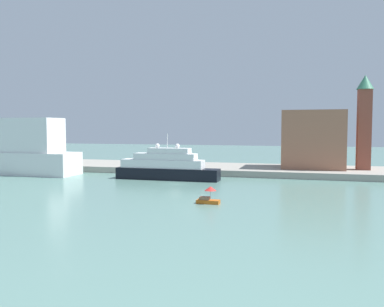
% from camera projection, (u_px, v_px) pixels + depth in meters
% --- Properties ---
extents(ground, '(400.00, 400.00, 0.00)m').
position_uv_depth(ground, '(175.00, 184.00, 89.69)').
color(ground, slate).
extents(quay_dock, '(110.00, 23.06, 1.68)m').
position_uv_depth(quay_dock, '(204.00, 168.00, 116.09)').
color(quay_dock, gray).
rests_on(quay_dock, ground).
extents(large_yacht, '(25.85, 4.62, 11.36)m').
position_uv_depth(large_yacht, '(166.00, 167.00, 97.57)').
color(large_yacht, black).
rests_on(large_yacht, ground).
extents(small_motorboat, '(3.87, 1.99, 2.92)m').
position_uv_depth(small_motorboat, '(208.00, 197.00, 66.62)').
color(small_motorboat, '#C66019').
rests_on(small_motorboat, ground).
extents(harbor_building, '(16.35, 13.84, 15.77)m').
position_uv_depth(harbor_building, '(313.00, 139.00, 108.95)').
color(harbor_building, '#9E664C').
rests_on(harbor_building, quay_dock).
extents(bell_tower, '(4.36, 4.36, 24.84)m').
position_uv_depth(bell_tower, '(364.00, 119.00, 103.92)').
color(bell_tower, brown).
rests_on(bell_tower, quay_dock).
extents(parked_car, '(4.40, 1.81, 1.38)m').
position_uv_depth(parked_car, '(142.00, 164.00, 114.08)').
color(parked_car, '#B21E1E').
rests_on(parked_car, quay_dock).
extents(person_figure, '(0.36, 0.36, 1.61)m').
position_uv_depth(person_figure, '(152.00, 164.00, 112.94)').
color(person_figure, '#4C4C4C').
rests_on(person_figure, quay_dock).
extents(mooring_bollard, '(0.46, 0.46, 0.82)m').
position_uv_depth(mooring_bollard, '(203.00, 168.00, 105.69)').
color(mooring_bollard, black).
rests_on(mooring_bollard, quay_dock).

